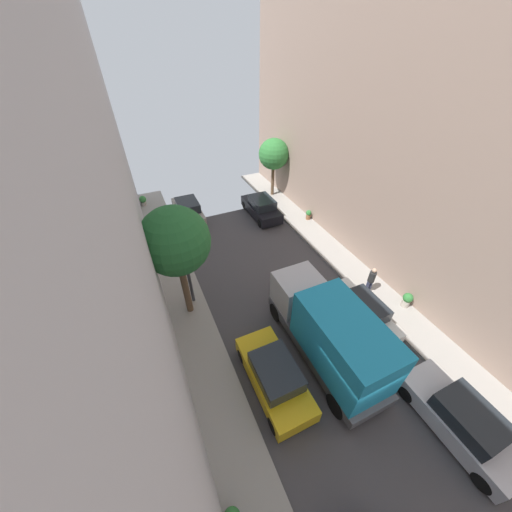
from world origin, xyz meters
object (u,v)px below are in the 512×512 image
(delivery_truck, at_px, (329,332))
(lamp_post, at_px, (182,245))
(street_tree_0, at_px, (175,242))
(potted_plant_2, at_px, (407,299))
(parked_car_left_2, at_px, (274,376))
(pedestrian, at_px, (371,280))
(parked_car_right_2, at_px, (360,312))
(potted_plant_0, at_px, (308,214))
(parked_car_right_3, at_px, (261,208))
(parked_car_right_1, at_px, (461,420))
(street_tree_1, at_px, (274,154))
(potted_plant_1, at_px, (143,200))
(parked_car_left_3, at_px, (188,210))

(delivery_truck, xyz_separation_m, lamp_post, (-4.60, 5.63, 2.13))
(street_tree_0, distance_m, potted_plant_2, 12.13)
(parked_car_left_2, bearing_deg, pedestrian, 19.12)
(pedestrian, bearing_deg, parked_car_right_2, -143.78)
(delivery_truck, xyz_separation_m, potted_plant_0, (5.68, 10.21, -1.23))
(parked_car_right_3, height_order, potted_plant_2, parked_car_right_3)
(parked_car_right_1, relative_size, delivery_truck, 0.64)
(parked_car_right_2, height_order, parked_car_right_3, same)
(street_tree_1, height_order, potted_plant_1, street_tree_1)
(parked_car_left_3, distance_m, parked_car_right_3, 5.74)
(lamp_post, bearing_deg, parked_car_left_3, 77.72)
(parked_car_right_3, height_order, delivery_truck, delivery_truck)
(parked_car_right_1, bearing_deg, lamp_post, 125.64)
(potted_plant_0, bearing_deg, delivery_truck, -119.10)
(parked_car_right_2, bearing_deg, parked_car_right_1, -90.00)
(street_tree_0, height_order, lamp_post, street_tree_0)
(parked_car_left_3, distance_m, potted_plant_1, 4.60)
(potted_plant_0, bearing_deg, potted_plant_1, 146.16)
(delivery_truck, distance_m, street_tree_0, 7.60)
(pedestrian, distance_m, street_tree_1, 13.18)
(street_tree_1, bearing_deg, parked_car_left_3, -174.41)
(street_tree_0, distance_m, street_tree_1, 14.19)
(parked_car_right_1, distance_m, parked_car_right_2, 5.45)
(parked_car_right_1, relative_size, pedestrian, 2.44)
(pedestrian, bearing_deg, parked_car_right_3, 100.05)
(parked_car_right_1, bearing_deg, delivery_truck, 120.68)
(potted_plant_2, bearing_deg, parked_car_left_3, 121.12)
(parked_car_left_3, bearing_deg, pedestrian, -59.30)
(potted_plant_2, bearing_deg, parked_car_right_1, -119.66)
(lamp_post, bearing_deg, parked_car_right_1, -54.36)
(parked_car_left_2, distance_m, parked_car_right_1, 6.89)
(delivery_truck, height_order, pedestrian, delivery_truck)
(street_tree_1, bearing_deg, street_tree_0, -134.72)
(street_tree_0, bearing_deg, potted_plant_1, 93.47)
(parked_car_left_3, height_order, parked_car_right_3, same)
(potted_plant_0, height_order, potted_plant_1, potted_plant_1)
(potted_plant_1, bearing_deg, parked_car_right_3, -32.84)
(potted_plant_0, height_order, lamp_post, lamp_post)
(parked_car_right_1, xyz_separation_m, lamp_post, (-7.30, 10.18, 3.20))
(parked_car_right_3, relative_size, street_tree_1, 0.87)
(pedestrian, relative_size, street_tree_0, 0.28)
(parked_car_left_2, height_order, delivery_truck, delivery_truck)
(parked_car_right_3, relative_size, lamp_post, 0.73)
(street_tree_0, bearing_deg, parked_car_right_2, -28.60)
(pedestrian, distance_m, potted_plant_1, 18.67)
(delivery_truck, distance_m, street_tree_1, 16.05)
(parked_car_left_3, bearing_deg, lamp_post, -102.28)
(parked_car_left_2, bearing_deg, lamp_post, 107.82)
(parked_car_right_1, height_order, potted_plant_0, parked_car_right_1)
(parked_car_right_1, bearing_deg, parked_car_right_3, 90.00)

